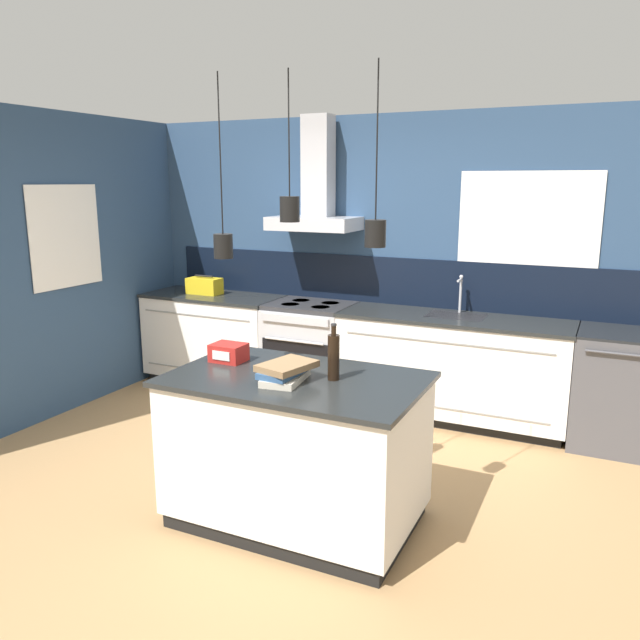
{
  "coord_description": "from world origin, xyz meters",
  "views": [
    {
      "loc": [
        1.91,
        -3.4,
        2.02
      ],
      "look_at": [
        0.06,
        0.52,
        1.05
      ],
      "focal_mm": 35.0,
      "sensor_mm": 36.0,
      "label": 1
    }
  ],
  "objects_px": {
    "bottle_on_island": "(334,356)",
    "red_supply_box": "(229,353)",
    "dishwasher": "(614,389)",
    "yellow_toolbox": "(204,286)",
    "book_stack": "(285,372)",
    "oven_range": "(310,351)"
  },
  "relations": [
    {
      "from": "dishwasher",
      "to": "yellow_toolbox",
      "type": "xyz_separation_m",
      "value": [
        -3.78,
        0.0,
        0.54
      ]
    },
    {
      "from": "bottle_on_island",
      "to": "yellow_toolbox",
      "type": "xyz_separation_m",
      "value": [
        -2.31,
        1.98,
        -0.06
      ]
    },
    {
      "from": "dishwasher",
      "to": "red_supply_box",
      "type": "bearing_deg",
      "value": -139.2
    },
    {
      "from": "yellow_toolbox",
      "to": "oven_range",
      "type": "bearing_deg",
      "value": -0.21
    },
    {
      "from": "bottle_on_island",
      "to": "oven_range",
      "type": "bearing_deg",
      "value": 119.54
    },
    {
      "from": "dishwasher",
      "to": "book_stack",
      "type": "height_order",
      "value": "book_stack"
    },
    {
      "from": "oven_range",
      "to": "dishwasher",
      "type": "bearing_deg",
      "value": 0.09
    },
    {
      "from": "red_supply_box",
      "to": "oven_range",
      "type": "bearing_deg",
      "value": 100.98
    },
    {
      "from": "red_supply_box",
      "to": "dishwasher",
      "type": "bearing_deg",
      "value": 40.8
    },
    {
      "from": "oven_range",
      "to": "red_supply_box",
      "type": "bearing_deg",
      "value": -79.02
    },
    {
      "from": "oven_range",
      "to": "book_stack",
      "type": "height_order",
      "value": "book_stack"
    },
    {
      "from": "bottle_on_island",
      "to": "red_supply_box",
      "type": "xyz_separation_m",
      "value": [
        -0.75,
        0.06,
        -0.08
      ]
    },
    {
      "from": "yellow_toolbox",
      "to": "dishwasher",
      "type": "bearing_deg",
      "value": -0.0
    },
    {
      "from": "book_stack",
      "to": "red_supply_box",
      "type": "xyz_separation_m",
      "value": [
        -0.52,
        0.21,
        -0.0
      ]
    },
    {
      "from": "bottle_on_island",
      "to": "book_stack",
      "type": "bearing_deg",
      "value": -147.83
    },
    {
      "from": "oven_range",
      "to": "dishwasher",
      "type": "height_order",
      "value": "same"
    },
    {
      "from": "red_supply_box",
      "to": "bottle_on_island",
      "type": "bearing_deg",
      "value": -4.62
    },
    {
      "from": "dishwasher",
      "to": "red_supply_box",
      "type": "relative_size",
      "value": 4.39
    },
    {
      "from": "oven_range",
      "to": "dishwasher",
      "type": "xyz_separation_m",
      "value": [
        2.6,
        0.0,
        0.0
      ]
    },
    {
      "from": "dishwasher",
      "to": "bottle_on_island",
      "type": "distance_m",
      "value": 2.54
    },
    {
      "from": "dishwasher",
      "to": "yellow_toolbox",
      "type": "distance_m",
      "value": 3.82
    },
    {
      "from": "book_stack",
      "to": "yellow_toolbox",
      "type": "height_order",
      "value": "yellow_toolbox"
    }
  ]
}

